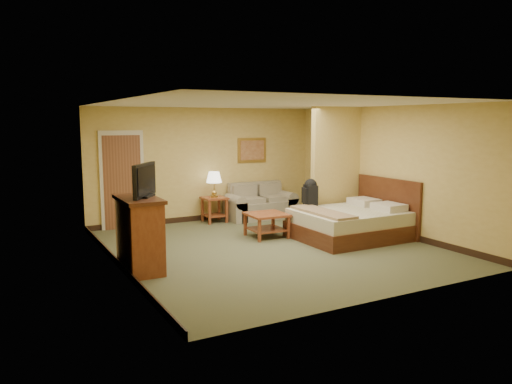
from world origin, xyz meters
TOP-DOWN VIEW (x-y plane):
  - floor at (0.00, 0.00)m, footprint 6.00×6.00m
  - ceiling at (0.00, 0.00)m, footprint 6.00×6.00m
  - back_wall at (0.00, 3.00)m, footprint 5.50×0.02m
  - left_wall at (-2.75, 0.00)m, footprint 0.02×6.00m
  - right_wall at (2.75, 0.00)m, footprint 0.02×6.00m
  - partition at (2.15, 0.93)m, footprint 1.20×0.15m
  - door at (-1.95, 2.96)m, footprint 0.94×0.16m
  - baseboard at (0.00, 2.99)m, footprint 5.50×0.02m
  - loveseat at (1.19, 2.57)m, footprint 1.67×0.78m
  - side_table at (0.04, 2.65)m, footprint 0.52×0.52m
  - table_lamp at (0.04, 2.65)m, footprint 0.35×0.35m
  - coffee_table at (0.36, 0.78)m, footprint 0.77×0.77m
  - wall_picture at (1.19, 2.97)m, footprint 0.76×0.04m
  - dresser at (-2.47, -0.27)m, footprint 0.56×1.07m
  - tv at (-2.37, -0.27)m, footprint 0.54×0.72m
  - bed at (1.82, -0.10)m, footprint 2.09×1.77m
  - backpack at (1.35, 0.71)m, footprint 0.29×0.37m

SIDE VIEW (x-z plane):
  - floor at x=0.00m, z-range 0.00..0.00m
  - baseboard at x=0.00m, z-range 0.00..0.12m
  - loveseat at x=1.19m, z-range -0.15..0.70m
  - bed at x=1.82m, z-range -0.26..0.89m
  - coffee_table at x=0.36m, z-range 0.10..0.58m
  - side_table at x=0.04m, z-range 0.09..0.67m
  - dresser at x=-2.47m, z-range 0.01..1.15m
  - backpack at x=1.35m, z-range 0.58..1.14m
  - table_lamp at x=0.04m, z-range 0.73..1.31m
  - door at x=-1.95m, z-range -0.02..2.08m
  - back_wall at x=0.00m, z-range 0.00..2.60m
  - left_wall at x=-2.75m, z-range 0.00..2.60m
  - right_wall at x=2.75m, z-range 0.00..2.60m
  - partition at x=2.15m, z-range 0.00..2.60m
  - tv at x=-2.37m, z-range 1.13..1.65m
  - wall_picture at x=1.19m, z-range 1.30..1.90m
  - ceiling at x=0.00m, z-range 2.60..2.60m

